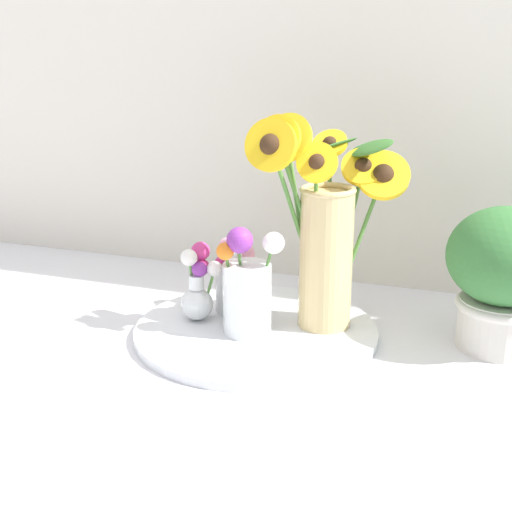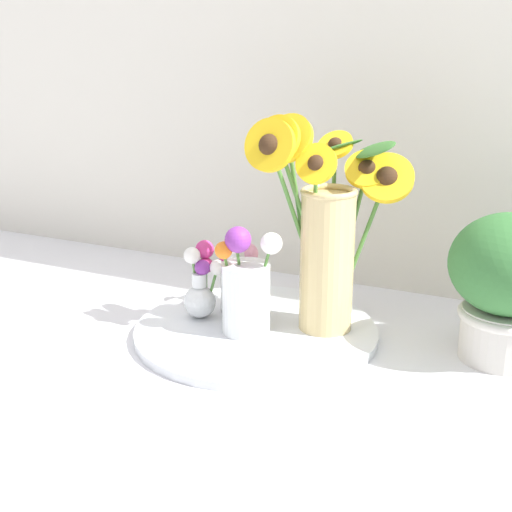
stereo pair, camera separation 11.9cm
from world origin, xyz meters
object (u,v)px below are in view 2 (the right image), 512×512
(mason_jar_sunflowers, at_px, (326,230))
(vase_small_center, at_px, (246,289))
(potted_plant, at_px, (509,281))
(serving_tray, at_px, (256,331))
(vase_bulb_right, at_px, (201,285))
(vase_small_back, at_px, (242,278))

(mason_jar_sunflowers, relative_size, vase_small_center, 1.99)
(mason_jar_sunflowers, height_order, potted_plant, mason_jar_sunflowers)
(serving_tray, height_order, mason_jar_sunflowers, mason_jar_sunflowers)
(mason_jar_sunflowers, height_order, vase_bulb_right, mason_jar_sunflowers)
(vase_bulb_right, distance_m, vase_small_back, 0.08)
(mason_jar_sunflowers, bearing_deg, vase_small_center, -144.76)
(potted_plant, bearing_deg, vase_small_center, -164.33)
(serving_tray, height_order, vase_bulb_right, vase_bulb_right)
(mason_jar_sunflowers, height_order, vase_small_center, mason_jar_sunflowers)
(potted_plant, bearing_deg, serving_tray, -167.56)
(vase_small_center, bearing_deg, vase_small_back, 120.19)
(vase_small_center, xyz_separation_m, vase_small_back, (-0.05, 0.09, -0.02))
(vase_small_back, bearing_deg, mason_jar_sunflowers, -2.73)
(vase_small_center, relative_size, vase_bulb_right, 1.37)
(serving_tray, bearing_deg, mason_jar_sunflowers, 26.92)
(vase_small_back, bearing_deg, potted_plant, 3.37)
(vase_small_back, bearing_deg, vase_bulb_right, -132.53)
(potted_plant, bearing_deg, mason_jar_sunflowers, -173.28)
(vase_small_center, xyz_separation_m, vase_bulb_right, (-0.10, 0.03, -0.02))
(serving_tray, height_order, vase_small_back, vase_small_back)
(mason_jar_sunflowers, relative_size, vase_bulb_right, 2.72)
(mason_jar_sunflowers, distance_m, potted_plant, 0.30)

